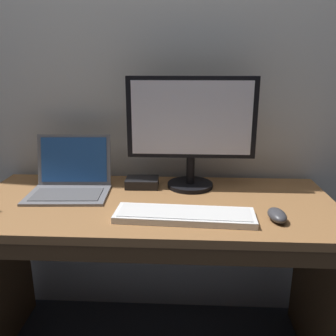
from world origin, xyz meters
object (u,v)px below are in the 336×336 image
at_px(computer_mouse, 277,215).
at_px(external_drive_box, 142,182).
at_px(laptop_space_gray, 71,179).
at_px(external_monitor, 191,128).
at_px(wired_keyboard, 184,215).

bearing_deg(computer_mouse, external_drive_box, 141.50).
xyz_separation_m(laptop_space_gray, external_monitor, (0.52, 0.07, 0.22)).
bearing_deg(wired_keyboard, external_drive_box, 120.12).
distance_m(external_monitor, computer_mouse, 0.51).
bearing_deg(external_monitor, computer_mouse, -47.34).
xyz_separation_m(external_monitor, external_drive_box, (-0.22, 0.00, -0.25)).
xyz_separation_m(computer_mouse, external_drive_box, (-0.52, 0.33, -0.00)).
bearing_deg(laptop_space_gray, computer_mouse, -17.43).
height_order(external_monitor, computer_mouse, external_monitor).
bearing_deg(laptop_space_gray, external_drive_box, 14.30).
xyz_separation_m(external_monitor, computer_mouse, (0.30, -0.33, -0.25)).
bearing_deg(external_drive_box, laptop_space_gray, -165.70).
height_order(laptop_space_gray, external_monitor, external_monitor).
distance_m(external_monitor, wired_keyboard, 0.42).
xyz_separation_m(wired_keyboard, computer_mouse, (0.33, -0.00, 0.01)).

